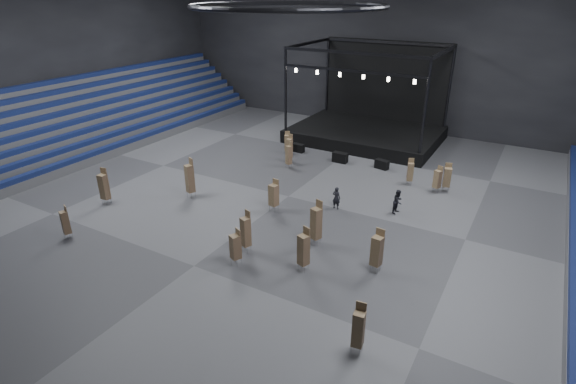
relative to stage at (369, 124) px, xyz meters
The scene contains 28 objects.
floor 16.30m from the stage, 90.00° to the right, with size 50.00×50.00×0.00m, color #48484A.
wall_back 8.93m from the stage, 90.00° to the left, with size 50.00×0.20×18.00m, color black.
wall_left 30.75m from the stage, 147.00° to the right, with size 0.20×42.00×18.00m, color black.
bleachers_left 28.10m from the stage, 144.71° to the right, with size 7.20×40.00×6.40m.
stage is the anchor object (origin of this frame).
truss_ring 19.93m from the stage, 90.00° to the right, with size 12.30×12.30×5.15m.
flight_case_left 8.40m from the stage, 119.86° to the right, with size 1.14×0.57×0.76m, color black.
flight_case_mid 7.86m from the stage, 87.24° to the right, with size 1.30×0.65×0.87m, color black.
flight_case_right 8.56m from the stage, 61.28° to the right, with size 1.16×0.58×0.77m, color black.
chair_stack_0 18.79m from the stage, 89.03° to the right, with size 0.63×0.63×2.33m.
chair_stack_1 11.97m from the stage, 53.78° to the right, with size 0.57×0.57×2.14m.
chair_stack_2 25.95m from the stage, 114.08° to the right, with size 0.53×0.53×2.46m.
chair_stack_3 11.58m from the stage, 104.28° to the right, with size 0.57×0.57×2.34m.
chair_stack_4 21.82m from the stage, 77.31° to the right, with size 0.66×0.66×2.88m.
chair_stack_5 29.54m from the stage, 107.15° to the right, with size 0.54×0.54×2.16m.
chair_stack_6 13.68m from the stage, 44.15° to the right, with size 0.63×0.63×2.23m.
chair_stack_7 9.50m from the stage, 120.02° to the right, with size 0.62×0.62×2.12m.
chair_stack_8 10.54m from the stage, 109.69° to the right, with size 0.52×0.52×2.52m.
chair_stack_9 26.03m from the stage, 114.02° to the right, with size 0.58×0.58×2.69m.
chair_stack_10 20.82m from the stage, 107.08° to the right, with size 0.68×0.68×3.02m.
chair_stack_11 25.48m from the stage, 85.64° to the right, with size 0.67×0.67×2.18m.
chair_stack_12 24.05m from the stage, 86.10° to the right, with size 0.59×0.59×2.62m.
chair_stack_13 23.89m from the stage, 68.22° to the right, with size 0.60×0.60×2.56m.
chair_stack_14 30.03m from the stage, 70.05° to the right, with size 0.52×0.52×2.47m.
chair_stack_15 24.67m from the stage, 77.26° to the right, with size 0.64×0.64×2.61m.
chair_stack_16 13.64m from the stage, 47.37° to the right, with size 0.61×0.61×2.08m.
man_center 16.77m from the stage, 76.68° to the right, with size 0.59×0.39×1.63m, color black.
crew_member 16.69m from the stage, 62.37° to the right, with size 0.82×0.64×1.68m, color black.
Camera 1 is at (14.96, -25.98, 14.07)m, focal length 28.00 mm.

